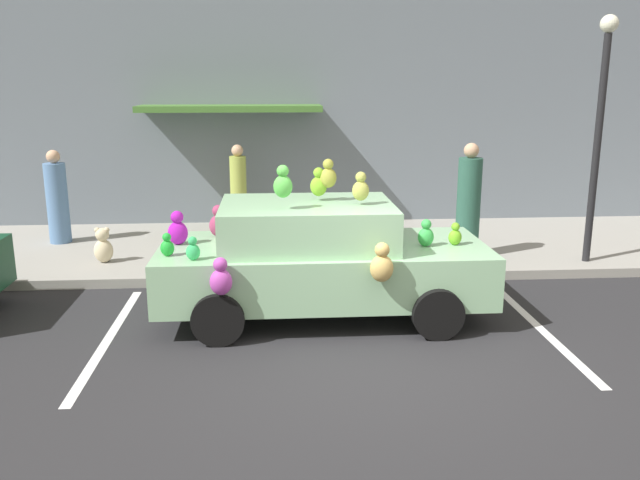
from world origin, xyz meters
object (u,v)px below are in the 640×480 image
object	(u,v)px
plush_covered_car	(318,258)
pedestrian_near_shopfront	(57,201)
pedestrian_by_lamp	(468,205)
street_lamp_post	(600,115)
teddy_bear_on_sidewalk	(103,246)
pedestrian_walking_past	(239,191)

from	to	relation	value
plush_covered_car	pedestrian_near_shopfront	distance (m)	5.95
plush_covered_car	pedestrian_near_shopfront	size ratio (longest dim) A/B	2.51
pedestrian_by_lamp	plush_covered_car	bearing A→B (deg)	-139.67
street_lamp_post	pedestrian_by_lamp	xyz separation A→B (m)	(-1.93, 0.42, -1.51)
plush_covered_car	teddy_bear_on_sidewalk	xyz separation A→B (m)	(-3.41, 2.36, -0.38)
pedestrian_near_shopfront	pedestrian_by_lamp	distance (m)	7.41
teddy_bear_on_sidewalk	pedestrian_walking_past	bearing A→B (deg)	46.51
plush_covered_car	pedestrian_by_lamp	bearing A→B (deg)	40.33
pedestrian_by_lamp	street_lamp_post	bearing A→B (deg)	-12.23
plush_covered_car	pedestrian_by_lamp	size ratio (longest dim) A/B	2.22
teddy_bear_on_sidewalk	pedestrian_by_lamp	distance (m)	6.14
pedestrian_walking_past	teddy_bear_on_sidewalk	bearing A→B (deg)	-133.49
plush_covered_car	street_lamp_post	size ratio (longest dim) A/B	1.10
plush_covered_car	street_lamp_post	bearing A→B (deg)	22.04
plush_covered_car	pedestrian_walking_past	distance (m)	4.78
pedestrian_walking_past	pedestrian_by_lamp	size ratio (longest dim) A/B	0.88
street_lamp_post	pedestrian_walking_past	size ratio (longest dim) A/B	2.29
street_lamp_post	pedestrian_near_shopfront	distance (m)	9.53
pedestrian_walking_past	street_lamp_post	bearing A→B (deg)	-24.88
plush_covered_car	street_lamp_post	world-z (taller)	street_lamp_post
pedestrian_near_shopfront	pedestrian_walking_past	distance (m)	3.37
plush_covered_car	pedestrian_walking_past	size ratio (longest dim) A/B	2.51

